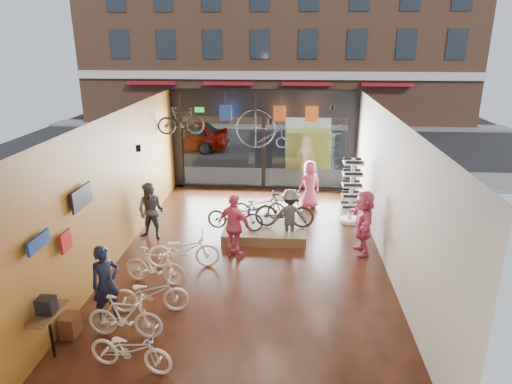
# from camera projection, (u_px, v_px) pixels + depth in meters

# --- Properties ---
(ground_plane) EXTENTS (7.00, 12.00, 0.04)m
(ground_plane) POSITION_uv_depth(u_px,v_px,m) (251.00, 258.00, 12.25)
(ground_plane) COLOR black
(ground_plane) RESTS_ON ground
(ceiling) EXTENTS (7.00, 12.00, 0.04)m
(ceiling) POSITION_uv_depth(u_px,v_px,m) (250.00, 115.00, 11.01)
(ceiling) COLOR black
(ceiling) RESTS_ON ground
(wall_left) EXTENTS (0.04, 12.00, 3.80)m
(wall_left) POSITION_uv_depth(u_px,v_px,m) (116.00, 187.00, 11.87)
(wall_left) COLOR #AA7D30
(wall_left) RESTS_ON ground
(wall_right) EXTENTS (0.04, 12.00, 3.80)m
(wall_right) POSITION_uv_depth(u_px,v_px,m) (391.00, 194.00, 11.39)
(wall_right) COLOR beige
(wall_right) RESTS_ON ground
(wall_back) EXTENTS (7.00, 0.04, 3.80)m
(wall_back) POSITION_uv_depth(u_px,v_px,m) (211.00, 337.00, 5.95)
(wall_back) COLOR beige
(wall_back) RESTS_ON ground
(storefront) EXTENTS (7.00, 0.26, 3.80)m
(storefront) POSITION_uv_depth(u_px,v_px,m) (264.00, 140.00, 17.30)
(storefront) COLOR black
(storefront) RESTS_ON ground
(exit_sign) EXTENTS (0.35, 0.06, 0.18)m
(exit_sign) POSITION_uv_depth(u_px,v_px,m) (199.00, 110.00, 16.98)
(exit_sign) COLOR #198C26
(exit_sign) RESTS_ON storefront
(street_road) EXTENTS (30.00, 18.00, 0.02)m
(street_road) POSITION_uv_depth(u_px,v_px,m) (272.00, 139.00, 26.41)
(street_road) COLOR black
(street_road) RESTS_ON ground
(sidewalk_near) EXTENTS (30.00, 2.40, 0.12)m
(sidewalk_near) POSITION_uv_depth(u_px,v_px,m) (265.00, 177.00, 19.02)
(sidewalk_near) COLOR slate
(sidewalk_near) RESTS_ON ground
(sidewalk_far) EXTENTS (30.00, 2.00, 0.12)m
(sidewalk_far) POSITION_uv_depth(u_px,v_px,m) (275.00, 126.00, 30.16)
(sidewalk_far) COLOR slate
(sidewalk_far) RESTS_ON ground
(opposite_building) EXTENTS (26.00, 5.00, 14.00)m
(opposite_building) POSITION_uv_depth(u_px,v_px,m) (277.00, 15.00, 30.29)
(opposite_building) COLOR brown
(opposite_building) RESTS_ON ground
(street_car) EXTENTS (4.63, 1.86, 1.58)m
(street_car) POSITION_uv_depth(u_px,v_px,m) (184.00, 135.00, 23.63)
(street_car) COLOR gray
(street_car) RESTS_ON street_road
(box_truck) EXTENTS (2.07, 6.22, 2.45)m
(box_truck) POSITION_uv_depth(u_px,v_px,m) (307.00, 133.00, 22.11)
(box_truck) COLOR silver
(box_truck) RESTS_ON street_road
(floor_bike_0) EXTENTS (1.64, 0.81, 0.83)m
(floor_bike_0) POSITION_uv_depth(u_px,v_px,m) (131.00, 349.00, 8.00)
(floor_bike_0) COLOR beige
(floor_bike_0) RESTS_ON ground_plane
(floor_bike_1) EXTENTS (1.53, 0.49, 0.91)m
(floor_bike_1) POSITION_uv_depth(u_px,v_px,m) (125.00, 317.00, 8.86)
(floor_bike_1) COLOR beige
(floor_bike_1) RESTS_ON ground_plane
(floor_bike_2) EXTENTS (1.72, 0.79, 0.87)m
(floor_bike_2) POSITION_uv_depth(u_px,v_px,m) (150.00, 293.00, 9.70)
(floor_bike_2) COLOR beige
(floor_bike_2) RESTS_ON ground_plane
(floor_bike_3) EXTENTS (1.61, 0.70, 0.93)m
(floor_bike_3) POSITION_uv_depth(u_px,v_px,m) (155.00, 266.00, 10.81)
(floor_bike_3) COLOR beige
(floor_bike_3) RESTS_ON ground_plane
(floor_bike_4) EXTENTS (1.90, 0.88, 0.96)m
(floor_bike_4) POSITION_uv_depth(u_px,v_px,m) (183.00, 250.00, 11.59)
(floor_bike_4) COLOR beige
(floor_bike_4) RESTS_ON ground_plane
(display_platform) EXTENTS (2.40, 1.80, 0.30)m
(display_platform) POSITION_uv_depth(u_px,v_px,m) (265.00, 230.00, 13.61)
(display_platform) COLOR #4B3920
(display_platform) RESTS_ON ground_plane
(display_bike_left) EXTENTS (1.73, 0.82, 0.87)m
(display_bike_left) POSITION_uv_depth(u_px,v_px,m) (235.00, 216.00, 13.13)
(display_bike_left) COLOR black
(display_bike_left) RESTS_ON display_platform
(display_bike_mid) EXTENTS (1.75, 0.55, 1.04)m
(display_bike_mid) POSITION_uv_depth(u_px,v_px,m) (284.00, 211.00, 13.27)
(display_bike_mid) COLOR black
(display_bike_mid) RESTS_ON display_platform
(display_bike_right) EXTENTS (1.67, 0.69, 0.86)m
(display_bike_right) POSITION_uv_depth(u_px,v_px,m) (259.00, 206.00, 13.88)
(display_bike_right) COLOR black
(display_bike_right) RESTS_ON display_platform
(customer_0) EXTENTS (0.70, 0.70, 1.64)m
(customer_0) POSITION_uv_depth(u_px,v_px,m) (106.00, 283.00, 9.36)
(customer_0) COLOR #161C33
(customer_0) RESTS_ON ground_plane
(customer_1) EXTENTS (0.92, 0.78, 1.69)m
(customer_1) POSITION_uv_depth(u_px,v_px,m) (151.00, 211.00, 13.15)
(customer_1) COLOR #3F3F44
(customer_1) RESTS_ON ground_plane
(customer_2) EXTENTS (1.12, 0.88, 1.77)m
(customer_2) POSITION_uv_depth(u_px,v_px,m) (235.00, 226.00, 12.02)
(customer_2) COLOR #CC4C72
(customer_2) RESTS_ON ground_plane
(customer_3) EXTENTS (1.04, 0.64, 1.55)m
(customer_3) POSITION_uv_depth(u_px,v_px,m) (290.00, 215.00, 13.06)
(customer_3) COLOR #3F3F44
(customer_3) RESTS_ON ground_plane
(customer_4) EXTENTS (0.96, 0.83, 1.66)m
(customer_4) POSITION_uv_depth(u_px,v_px,m) (310.00, 185.00, 15.57)
(customer_4) COLOR #CC4C72
(customer_4) RESTS_ON ground_plane
(customer_5) EXTENTS (0.63, 1.69, 1.79)m
(customer_5) POSITION_uv_depth(u_px,v_px,m) (363.00, 222.00, 12.24)
(customer_5) COLOR #CC4C72
(customer_5) RESTS_ON ground_plane
(sunglasses_rack) EXTENTS (0.74, 0.67, 2.09)m
(sunglasses_rack) POSITION_uv_depth(u_px,v_px,m) (352.00, 191.00, 14.29)
(sunglasses_rack) COLOR white
(sunglasses_rack) RESTS_ON ground_plane
(wall_merch) EXTENTS (0.40, 2.40, 2.60)m
(wall_merch) POSITION_uv_depth(u_px,v_px,m) (60.00, 274.00, 8.75)
(wall_merch) COLOR navy
(wall_merch) RESTS_ON wall_left
(penny_farthing) EXTENTS (1.75, 0.06, 1.40)m
(penny_farthing) POSITION_uv_depth(u_px,v_px,m) (264.00, 130.00, 16.09)
(penny_farthing) COLOR black
(penny_farthing) RESTS_ON ceiling
(hung_bike) EXTENTS (1.64, 0.75, 0.95)m
(hung_bike) POSITION_uv_depth(u_px,v_px,m) (181.00, 121.00, 15.46)
(hung_bike) COLOR black
(hung_bike) RESTS_ON ceiling
(jersey_left) EXTENTS (0.45, 0.03, 0.55)m
(jersey_left) POSITION_uv_depth(u_px,v_px,m) (226.00, 113.00, 16.26)
(jersey_left) COLOR #1E3F99
(jersey_left) RESTS_ON ceiling
(jersey_mid) EXTENTS (0.45, 0.03, 0.55)m
(jersey_mid) POSITION_uv_depth(u_px,v_px,m) (280.00, 113.00, 16.13)
(jersey_mid) COLOR #CC5919
(jersey_mid) RESTS_ON ceiling
(jersey_right) EXTENTS (0.45, 0.03, 0.55)m
(jersey_right) POSITION_uv_depth(u_px,v_px,m) (312.00, 114.00, 16.05)
(jersey_right) COLOR #CC5919
(jersey_right) RESTS_ON ceiling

